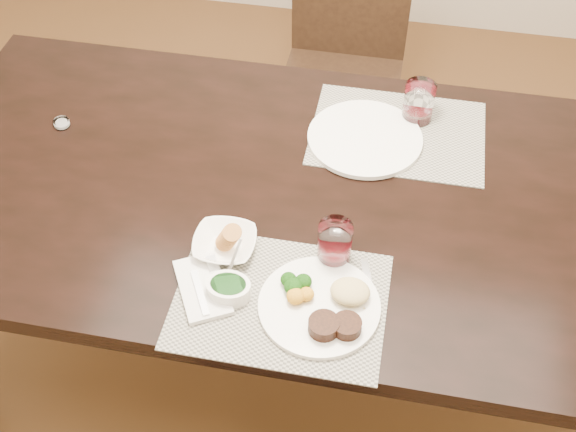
% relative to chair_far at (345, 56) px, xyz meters
% --- Properties ---
extents(ground_plane, '(4.50, 4.50, 0.00)m').
position_rel_chair_far_xyz_m(ground_plane, '(0.00, -0.93, -0.50)').
color(ground_plane, '#4F3219').
rests_on(ground_plane, ground).
extents(dining_table, '(2.00, 1.00, 0.75)m').
position_rel_chair_far_xyz_m(dining_table, '(0.00, -0.93, 0.16)').
color(dining_table, black).
rests_on(dining_table, ground).
extents(chair_far, '(0.42, 0.42, 0.90)m').
position_rel_chair_far_xyz_m(chair_far, '(0.00, 0.00, 0.00)').
color(chair_far, black).
rests_on(chair_far, ground).
extents(placemat_near, '(0.46, 0.34, 0.00)m').
position_rel_chair_far_xyz_m(placemat_near, '(0.02, -1.28, 0.25)').
color(placemat_near, gray).
rests_on(placemat_near, dining_table).
extents(placemat_far, '(0.46, 0.34, 0.00)m').
position_rel_chair_far_xyz_m(placemat_far, '(0.22, -0.67, 0.25)').
color(placemat_far, gray).
rests_on(placemat_far, dining_table).
extents(dinner_plate, '(0.26, 0.26, 0.05)m').
position_rel_chair_far_xyz_m(dinner_plate, '(0.12, -1.28, 0.27)').
color(dinner_plate, white).
rests_on(dinner_plate, placemat_near).
extents(napkin_fork, '(0.17, 0.20, 0.02)m').
position_rel_chair_far_xyz_m(napkin_fork, '(-0.15, -1.28, 0.26)').
color(napkin_fork, white).
rests_on(napkin_fork, placemat_near).
extents(steak_knife, '(0.05, 0.21, 0.01)m').
position_rel_chair_far_xyz_m(steak_knife, '(0.20, -1.27, 0.26)').
color(steak_knife, white).
rests_on(steak_knife, placemat_near).
extents(cracker_bowl, '(0.15, 0.15, 0.06)m').
position_rel_chair_far_xyz_m(cracker_bowl, '(-0.13, -1.16, 0.27)').
color(cracker_bowl, white).
rests_on(cracker_bowl, placemat_near).
extents(sauce_ramekin, '(0.10, 0.15, 0.08)m').
position_rel_chair_far_xyz_m(sauce_ramekin, '(-0.09, -1.28, 0.27)').
color(sauce_ramekin, white).
rests_on(sauce_ramekin, placemat_near).
extents(wine_glass_near, '(0.08, 0.08, 0.11)m').
position_rel_chair_far_xyz_m(wine_glass_near, '(0.12, -1.14, 0.30)').
color(wine_glass_near, white).
rests_on(wine_glass_near, placemat_near).
extents(far_plate, '(0.31, 0.31, 0.01)m').
position_rel_chair_far_xyz_m(far_plate, '(0.14, -0.72, 0.26)').
color(far_plate, white).
rests_on(far_plate, placemat_far).
extents(wine_glass_far, '(0.08, 0.08, 0.11)m').
position_rel_chair_far_xyz_m(wine_glass_far, '(0.27, -0.61, 0.30)').
color(wine_glass_far, white).
rests_on(wine_glass_far, placemat_far).
extents(salt_cellar, '(0.04, 0.04, 0.02)m').
position_rel_chair_far_xyz_m(salt_cellar, '(-0.68, -0.82, 0.26)').
color(salt_cellar, white).
rests_on(salt_cellar, dining_table).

